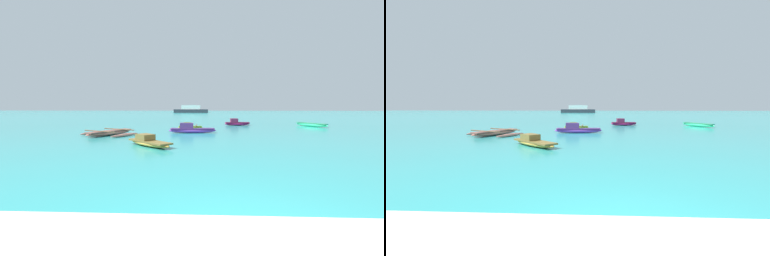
% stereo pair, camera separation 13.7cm
% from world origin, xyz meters
% --- Properties ---
extents(ground_plane, '(240.00, 240.00, 0.00)m').
position_xyz_m(ground_plane, '(0.00, 0.00, 0.00)').
color(ground_plane, teal).
extents(moored_boat_0, '(2.90, 2.89, 0.59)m').
position_xyz_m(moored_boat_0, '(-3.67, 9.70, 0.21)').
color(moored_boat_0, gold).
rests_on(moored_boat_0, ground_plane).
extents(moored_boat_1, '(4.05, 3.88, 0.40)m').
position_xyz_m(moored_boat_1, '(-7.56, 14.49, 0.18)').
color(moored_boat_1, '#D47A6A').
rests_on(moored_boat_1, ground_plane).
extents(moored_boat_2, '(2.81, 1.02, 0.76)m').
position_xyz_m(moored_boat_2, '(2.73, 24.42, 0.27)').
color(moored_boat_2, '#9D1B58').
rests_on(moored_boat_2, ground_plane).
extents(moored_boat_3, '(2.26, 3.65, 0.62)m').
position_xyz_m(moored_boat_3, '(-2.08, 19.70, 0.20)').
color(moored_boat_3, '#9EBE20').
rests_on(moored_boat_3, ground_plane).
extents(moored_boat_4, '(3.72, 0.94, 0.78)m').
position_xyz_m(moored_boat_4, '(-1.77, 16.34, 0.28)').
color(moored_boat_4, purple).
rests_on(moored_boat_4, ground_plane).
extents(moored_boat_5, '(2.14, 3.77, 0.38)m').
position_xyz_m(moored_boat_5, '(10.17, 23.25, 0.21)').
color(moored_boat_5, '#3ADC90').
rests_on(moored_boat_5, ground_plane).
extents(distant_ferry, '(10.96, 2.41, 2.41)m').
position_xyz_m(distant_ferry, '(-5.07, 79.08, 0.98)').
color(distant_ferry, '#2D333D').
rests_on(distant_ferry, ground_plane).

